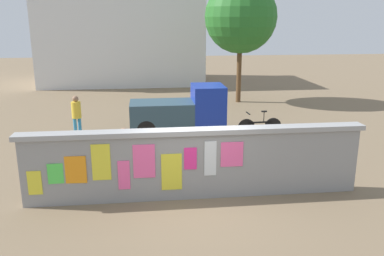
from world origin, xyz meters
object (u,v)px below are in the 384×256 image
object	(u,v)px
bicycle_near	(260,126)
bicycle_far	(151,154)
person_bystander	(76,113)
auto_rickshaw_truck	(183,110)
motorcycle	(290,144)
tree_roadside	(241,17)
person_walking	(125,151)

from	to	relation	value
bicycle_near	bicycle_far	distance (m)	5.03
person_bystander	auto_rickshaw_truck	bearing A→B (deg)	5.21
motorcycle	auto_rickshaw_truck	bearing A→B (deg)	133.41
auto_rickshaw_truck	tree_roadside	bearing A→B (deg)	57.93
bicycle_near	person_bystander	distance (m)	6.84
motorcycle	person_bystander	size ratio (longest dim) A/B	1.16
bicycle_near	bicycle_far	world-z (taller)	same
bicycle_far	bicycle_near	bearing A→B (deg)	34.14
person_walking	tree_roadside	world-z (taller)	tree_roadside
person_bystander	motorcycle	bearing A→B (deg)	-22.63
auto_rickshaw_truck	bicycle_near	xyz separation A→B (m)	(2.88, -0.69, -0.54)
motorcycle	person_bystander	world-z (taller)	person_bystander
bicycle_far	person_walking	distance (m)	1.73
auto_rickshaw_truck	bicycle_near	world-z (taller)	auto_rickshaw_truck
auto_rickshaw_truck	tree_roadside	world-z (taller)	tree_roadside
tree_roadside	bicycle_near	bearing A→B (deg)	-95.68
bicycle_far	tree_roadside	xyz separation A→B (m)	(4.79, 9.10, 4.00)
auto_rickshaw_truck	person_walking	world-z (taller)	auto_rickshaw_truck
motorcycle	tree_roadside	size ratio (longest dim) A/B	0.30
bicycle_near	person_walking	world-z (taller)	person_walking
bicycle_far	auto_rickshaw_truck	bearing A→B (deg)	69.89
motorcycle	person_walking	bearing A→B (deg)	-161.92
bicycle_near	tree_roadside	size ratio (longest dim) A/B	0.28
tree_roadside	motorcycle	bearing A→B (deg)	-92.47
motorcycle	tree_roadside	distance (m)	9.71
auto_rickshaw_truck	tree_roadside	size ratio (longest dim) A/B	0.58
auto_rickshaw_truck	person_bystander	distance (m)	3.94
bicycle_near	tree_roadside	world-z (taller)	tree_roadside
auto_rickshaw_truck	tree_roadside	distance (m)	7.45
motorcycle	person_walking	distance (m)	5.40
auto_rickshaw_truck	motorcycle	world-z (taller)	auto_rickshaw_truck
bicycle_near	person_bystander	xyz separation A→B (m)	(-6.80, 0.33, 0.62)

